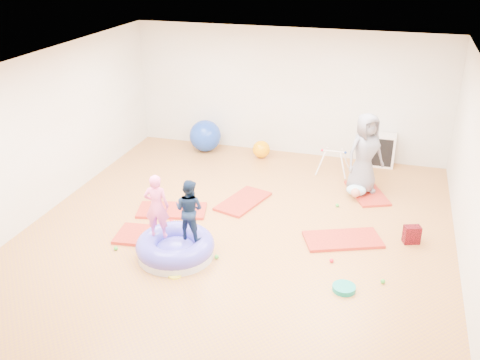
% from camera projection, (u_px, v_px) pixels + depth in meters
% --- Properties ---
extents(room, '(7.01, 8.01, 2.81)m').
position_uv_depth(room, '(234.00, 158.00, 8.27)').
color(room, '#A46240').
rests_on(room, ground).
extents(gym_mat_front_left, '(1.37, 0.81, 0.05)m').
position_uv_depth(gym_mat_front_left, '(156.00, 236.00, 8.80)').
color(gym_mat_front_left, red).
rests_on(gym_mat_front_left, ground).
extents(gym_mat_mid_left, '(1.32, 0.88, 0.05)m').
position_uv_depth(gym_mat_mid_left, '(172.00, 210.00, 9.64)').
color(gym_mat_mid_left, red).
rests_on(gym_mat_mid_left, ground).
extents(gym_mat_center_back, '(0.88, 1.27, 0.05)m').
position_uv_depth(gym_mat_center_back, '(243.00, 201.00, 9.97)').
color(gym_mat_center_back, red).
rests_on(gym_mat_center_back, ground).
extents(gym_mat_right, '(1.37, 1.04, 0.05)m').
position_uv_depth(gym_mat_right, '(343.00, 240.00, 8.71)').
color(gym_mat_right, red).
rests_on(gym_mat_right, ground).
extents(gym_mat_rear_right, '(0.97, 1.25, 0.05)m').
position_uv_depth(gym_mat_rear_right, '(367.00, 193.00, 10.30)').
color(gym_mat_rear_right, red).
rests_on(gym_mat_rear_right, ground).
extents(inflatable_cushion, '(1.22, 1.22, 0.38)m').
position_uv_depth(inflatable_cushion, '(175.00, 247.00, 8.26)').
color(inflatable_cushion, silver).
rests_on(inflatable_cushion, ground).
extents(child_pink, '(0.42, 0.31, 1.04)m').
position_uv_depth(child_pink, '(156.00, 203.00, 8.04)').
color(child_pink, pink).
rests_on(child_pink, inflatable_cushion).
extents(child_navy, '(0.52, 0.44, 0.97)m').
position_uv_depth(child_navy, '(189.00, 207.00, 8.02)').
color(child_navy, '#101F3C').
rests_on(child_navy, inflatable_cushion).
extents(adult_caregiver, '(0.90, 0.86, 1.55)m').
position_uv_depth(adult_caregiver, '(365.00, 153.00, 10.01)').
color(adult_caregiver, slate).
rests_on(adult_caregiver, gym_mat_rear_right).
extents(infant, '(0.37, 0.37, 0.22)m').
position_uv_depth(infant, '(356.00, 191.00, 10.08)').
color(infant, '#B3E4FF').
rests_on(infant, gym_mat_rear_right).
extents(ball_pit_balls, '(4.26, 2.57, 0.07)m').
position_uv_depth(ball_pit_balls, '(233.00, 237.00, 8.78)').
color(ball_pit_balls, red).
rests_on(ball_pit_balls, ground).
extents(exercise_ball_blue, '(0.72, 0.72, 0.72)m').
position_uv_depth(exercise_ball_blue, '(205.00, 136.00, 12.24)').
color(exercise_ball_blue, '#1537A3').
rests_on(exercise_ball_blue, ground).
extents(exercise_ball_orange, '(0.39, 0.39, 0.39)m').
position_uv_depth(exercise_ball_orange, '(261.00, 149.00, 11.93)').
color(exercise_ball_orange, '#F69A00').
rests_on(exercise_ball_orange, ground).
extents(infant_play_gym, '(0.64, 0.61, 0.49)m').
position_uv_depth(infant_play_gym, '(333.00, 158.00, 11.10)').
color(infant_play_gym, white).
rests_on(infant_play_gym, ground).
extents(cube_shelf, '(0.71, 0.35, 0.71)m').
position_uv_depth(cube_shelf, '(378.00, 150.00, 11.47)').
color(cube_shelf, white).
rests_on(cube_shelf, ground).
extents(balance_disc, '(0.33, 0.33, 0.07)m').
position_uv_depth(balance_disc, '(344.00, 288.00, 7.49)').
color(balance_disc, '#0C8675').
rests_on(balance_disc, ground).
extents(backpack, '(0.30, 0.24, 0.30)m').
position_uv_depth(backpack, '(412.00, 235.00, 8.61)').
color(backpack, maroon).
rests_on(backpack, ground).
extents(yellow_toy, '(0.20, 0.20, 0.03)m').
position_uv_depth(yellow_toy, '(175.00, 275.00, 7.81)').
color(yellow_toy, yellow).
rests_on(yellow_toy, ground).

